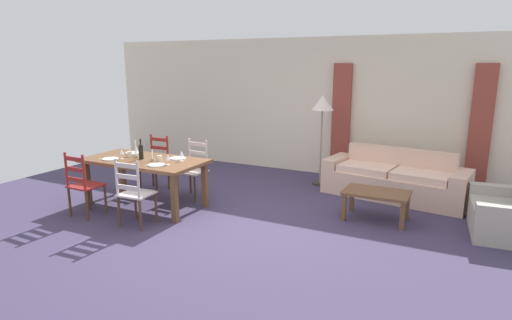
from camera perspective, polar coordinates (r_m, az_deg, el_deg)
name	(u,v)px	position (r m, az deg, el deg)	size (l,w,h in m)	color
ground_plane	(228,223)	(6.05, -3.76, -8.44)	(9.60, 9.60, 0.02)	#3F3653
wall_far	(310,106)	(8.69, 7.27, 7.22)	(9.60, 0.16, 2.70)	beige
curtain_panel_left	(341,121)	(8.38, 11.39, 5.14)	(0.35, 0.08, 2.20)	brown
curtain_panel_right	(480,130)	(8.09, 28.01, 3.63)	(0.35, 0.08, 2.20)	brown
dining_table	(145,165)	(6.75, -14.81, -0.61)	(1.90, 0.96, 0.75)	brown
dining_chair_near_left	(83,185)	(6.62, -22.30, -3.08)	(0.43, 0.41, 0.96)	maroon
dining_chair_near_right	(134,193)	(5.98, -16.14, -4.26)	(0.44, 0.42, 0.96)	beige
dining_chair_far_left	(156,163)	(7.66, -13.37, -0.39)	(0.42, 0.40, 0.96)	maroon
dining_chair_far_right	(194,169)	(7.09, -8.36, -1.22)	(0.44, 0.42, 0.96)	beige
dinner_plate_near_left	(110,159)	(6.86, -19.06, 0.14)	(0.24, 0.24, 0.02)	white
fork_near_left	(103,158)	(6.97, -19.92, 0.21)	(0.02, 0.17, 0.01)	silver
dinner_plate_near_right	(157,165)	(6.26, -13.27, -0.67)	(0.24, 0.24, 0.02)	white
fork_near_right	(149,164)	(6.36, -14.31, -0.58)	(0.02, 0.17, 0.01)	silver
dinner_plate_far_left	(133,153)	(7.21, -16.24, 0.92)	(0.24, 0.24, 0.02)	white
fork_far_left	(126,152)	(7.31, -17.10, 0.98)	(0.02, 0.17, 0.01)	silver
dinner_plate_far_right	(178,158)	(6.64, -10.52, 0.22)	(0.24, 0.24, 0.02)	white
fork_far_right	(170,158)	(6.73, -11.54, 0.30)	(0.02, 0.17, 0.01)	silver
wine_bottle	(141,152)	(6.73, -15.27, 1.10)	(0.07, 0.07, 0.32)	black
wine_glass_near_left	(121,152)	(6.81, -17.71, 1.02)	(0.06, 0.06, 0.16)	white
wine_glass_near_right	(168,158)	(6.24, -11.82, 0.31)	(0.06, 0.06, 0.16)	white
wine_glass_far_left	(136,149)	(7.01, -15.91, 1.46)	(0.06, 0.06, 0.16)	white
wine_glass_far_right	(181,154)	(6.45, -10.03, 0.80)	(0.06, 0.06, 0.16)	white
coffee_cup_primary	(160,158)	(6.52, -12.89, 0.21)	(0.07, 0.07, 0.09)	beige
coffee_cup_secondary	(130,154)	(6.96, -16.70, 0.78)	(0.07, 0.07, 0.09)	beige
candle_tall	(136,153)	(6.85, -15.91, 0.93)	(0.05, 0.05, 0.27)	#998C66
candle_short	(153,158)	(6.57, -13.80, 0.27)	(0.05, 0.05, 0.18)	#998C66
couch	(395,180)	(7.42, 18.25, -2.61)	(2.37, 1.13, 0.80)	beige
coffee_table	(376,196)	(6.26, 15.93, -4.67)	(0.90, 0.56, 0.42)	brown
armchair_upholstered	(510,216)	(6.47, 31.13, -6.47)	(0.89, 1.22, 0.72)	#ADA598
standing_lamp	(322,108)	(7.70, 8.95, 6.91)	(0.40, 0.40, 1.64)	#332D28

